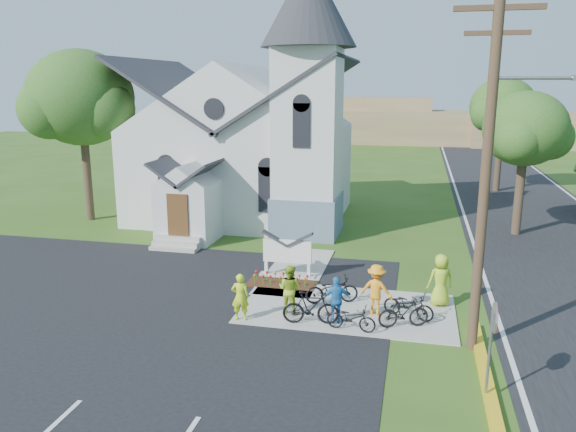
% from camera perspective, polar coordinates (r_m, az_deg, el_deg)
% --- Properties ---
extents(ground, '(120.00, 120.00, 0.00)m').
position_cam_1_polar(ground, '(18.88, 1.30, -9.64)').
color(ground, '#315618').
rests_on(ground, ground).
extents(parking_lot, '(20.00, 16.00, 0.02)m').
position_cam_1_polar(parking_lot, '(19.76, -20.57, -9.43)').
color(parking_lot, black).
rests_on(parking_lot, ground).
extents(road, '(8.00, 90.00, 0.02)m').
position_cam_1_polar(road, '(33.49, 23.86, -0.52)').
color(road, black).
rests_on(road, ground).
extents(sidewalk, '(7.00, 4.00, 0.05)m').
position_cam_1_polar(sidewalk, '(19.11, 6.07, -9.35)').
color(sidewalk, gray).
rests_on(sidewalk, ground).
extents(church, '(12.35, 12.00, 13.00)m').
position_cam_1_polar(church, '(30.92, -3.94, 9.36)').
color(church, silver).
rests_on(church, ground).
extents(church_sign, '(2.20, 0.40, 1.70)m').
position_cam_1_polar(church_sign, '(21.71, -0.07, -3.65)').
color(church_sign, gray).
rests_on(church_sign, ground).
extents(flower_bed, '(2.60, 1.10, 0.07)m').
position_cam_1_polar(flower_bed, '(21.20, -0.62, -6.91)').
color(flower_bed, '#34200E').
rests_on(flower_bed, ground).
extents(utility_pole, '(3.45, 0.28, 10.00)m').
position_cam_1_polar(utility_pole, '(15.76, 19.78, 5.38)').
color(utility_pole, '#422C21').
rests_on(utility_pole, ground).
extents(stop_sign, '(0.11, 0.76, 2.48)m').
position_cam_1_polar(stop_sign, '(14.12, 20.11, -10.84)').
color(stop_sign, gray).
rests_on(stop_sign, ground).
extents(tree_lot_corner, '(5.60, 5.60, 9.15)m').
position_cam_1_polar(tree_lot_corner, '(32.21, -20.30, 11.17)').
color(tree_lot_corner, '#3C2B21').
rests_on(tree_lot_corner, ground).
extents(tree_road_near, '(4.00, 4.00, 7.05)m').
position_cam_1_polar(tree_road_near, '(29.53, 22.97, 8.09)').
color(tree_road_near, '#3C2B21').
rests_on(tree_road_near, ground).
extents(tree_road_mid, '(4.40, 4.40, 7.80)m').
position_cam_1_polar(tree_road_mid, '(41.42, 20.99, 10.27)').
color(tree_road_mid, '#3C2B21').
rests_on(tree_road_mid, ground).
extents(distant_hills, '(61.00, 10.00, 5.60)m').
position_cam_1_polar(distant_hills, '(73.54, 13.05, 8.94)').
color(distant_hills, '#7C6245').
rests_on(distant_hills, ground).
extents(cyclist_0, '(0.62, 0.47, 1.54)m').
position_cam_1_polar(cyclist_0, '(17.90, -4.87, -8.18)').
color(cyclist_0, '#C8F01C').
rests_on(cyclist_0, sidewalk).
extents(bike_0, '(1.93, 1.22, 0.96)m').
position_cam_1_polar(bike_0, '(19.31, 4.47, -7.46)').
color(bike_0, black).
rests_on(bike_0, sidewalk).
extents(cyclist_1, '(0.91, 0.79, 1.61)m').
position_cam_1_polar(cyclist_1, '(18.38, 0.16, -7.42)').
color(cyclist_1, '#93BA22').
rests_on(cyclist_1, sidewalk).
extents(bike_1, '(1.82, 0.78, 1.06)m').
position_cam_1_polar(bike_1, '(17.66, 2.33, -9.29)').
color(bike_1, black).
rests_on(bike_1, sidewalk).
extents(cyclist_2, '(0.96, 0.65, 1.52)m').
position_cam_1_polar(cyclist_2, '(17.67, 4.94, -8.51)').
color(cyclist_2, '#2983D0').
rests_on(cyclist_2, sidewalk).
extents(bike_2, '(1.57, 0.70, 0.80)m').
position_cam_1_polar(bike_2, '(17.36, 6.43, -10.25)').
color(bike_2, black).
rests_on(bike_2, sidewalk).
extents(cyclist_3, '(1.18, 0.83, 1.67)m').
position_cam_1_polar(cyclist_3, '(18.48, 8.96, -7.39)').
color(cyclist_3, orange).
rests_on(cyclist_3, sidewalk).
extents(bike_3, '(1.65, 0.98, 0.96)m').
position_cam_1_polar(bike_3, '(17.78, 11.66, -9.58)').
color(bike_3, black).
rests_on(bike_3, sidewalk).
extents(cyclist_4, '(1.02, 0.85, 1.79)m').
position_cam_1_polar(cyclist_4, '(19.60, 15.25, -6.29)').
color(cyclist_4, '#A8CD26').
rests_on(cyclist_4, sidewalk).
extents(bike_4, '(1.77, 1.10, 0.88)m').
position_cam_1_polar(bike_4, '(18.49, 12.16, -8.83)').
color(bike_4, black).
rests_on(bike_4, sidewalk).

